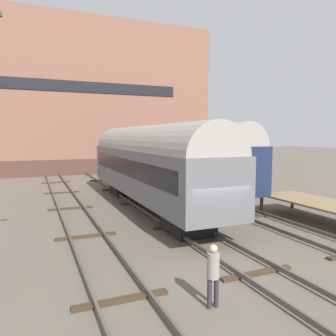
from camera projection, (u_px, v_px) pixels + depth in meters
name	position (u px, v px, depth m)	size (l,w,h in m)	color
ground_plane	(209.00, 246.00, 13.16)	(200.00, 200.00, 0.00)	#60594C
track_left	(99.00, 258.00, 11.44)	(2.60, 60.00, 0.26)	#4C4742
track_middle	(209.00, 242.00, 13.14)	(2.60, 60.00, 0.26)	#4C4742
track_right	(294.00, 230.00, 14.84)	(2.60, 60.00, 0.26)	#4C4742
train_car_navy	(184.00, 155.00, 25.31)	(2.96, 16.78, 5.21)	black
train_car_grey	(148.00, 162.00, 19.71)	(3.04, 16.65, 5.03)	black
person_worker	(213.00, 270.00, 8.31)	(0.32, 0.32, 1.67)	#282833
warehouse_building	(70.00, 100.00, 41.36)	(33.58, 11.36, 17.94)	#4F342A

